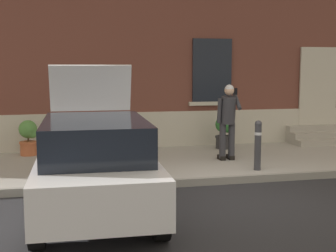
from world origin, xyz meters
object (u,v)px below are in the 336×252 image
at_px(bollard_near_person, 258,143).
at_px(planter_charcoal, 224,131).
at_px(planter_olive, 129,133).
at_px(bollard_far_left, 64,151).
at_px(planter_terracotta, 29,137).
at_px(hatchback_car_white, 95,163).
at_px(person_on_phone, 228,117).

height_order(bollard_near_person, planter_charcoal, bollard_near_person).
relative_size(bollard_near_person, planter_olive, 1.22).
bearing_deg(bollard_far_left, planter_olive, 59.80).
bearing_deg(bollard_far_left, planter_terracotta, 106.74).
height_order(hatchback_car_white, bollard_far_left, hatchback_car_white).
height_order(bollard_near_person, person_on_phone, person_on_phone).
relative_size(bollard_near_person, planter_terracotta, 1.22).
distance_m(hatchback_car_white, bollard_near_person, 3.83).
bearing_deg(planter_charcoal, bollard_far_left, -147.87).
relative_size(planter_terracotta, planter_olive, 1.00).
bearing_deg(planter_charcoal, planter_terracotta, 178.19).
bearing_deg(bollard_far_left, planter_charcoal, 32.13).
bearing_deg(planter_charcoal, hatchback_car_white, -130.81).
distance_m(bollard_far_left, planter_charcoal, 4.88).
height_order(hatchback_car_white, bollard_near_person, hatchback_car_white).
xyz_separation_m(hatchback_car_white, planter_charcoal, (3.64, 4.22, -0.19)).
xyz_separation_m(hatchback_car_white, bollard_far_left, (-0.49, 1.63, -0.09)).
height_order(bollard_far_left, planter_terracotta, bollard_far_left).
xyz_separation_m(planter_terracotta, planter_charcoal, (4.96, -0.16, 0.00)).
bearing_deg(bollard_far_left, bollard_near_person, 0.00).
xyz_separation_m(bollard_near_person, planter_olive, (-2.30, 2.84, -0.11)).
bearing_deg(bollard_near_person, person_on_phone, 103.56).
xyz_separation_m(bollard_near_person, bollard_far_left, (-3.95, 0.00, 0.00)).
distance_m(bollard_far_left, person_on_phone, 3.87).
bearing_deg(bollard_far_left, hatchback_car_white, -73.27).
bearing_deg(person_on_phone, bollard_near_person, -82.40).
bearing_deg(planter_terracotta, bollard_near_person, -29.94).
xyz_separation_m(person_on_phone, planter_terracotta, (-4.51, 1.65, -0.55)).
bearing_deg(planter_terracotta, planter_charcoal, -1.81).
height_order(hatchback_car_white, planter_terracotta, hatchback_car_white).
distance_m(bollard_far_left, planter_olive, 3.29).
height_order(planter_terracotta, planter_charcoal, same).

